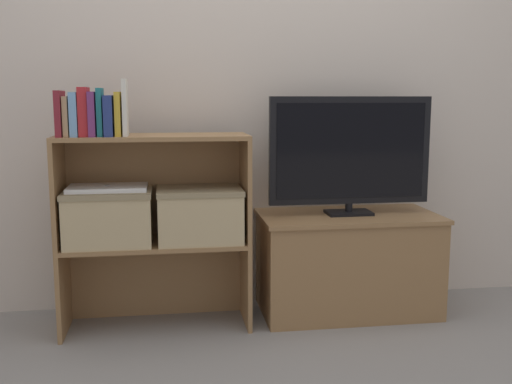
{
  "coord_description": "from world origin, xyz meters",
  "views": [
    {
      "loc": [
        -0.41,
        -2.57,
        1.07
      ],
      "look_at": [
        0.0,
        0.16,
        0.63
      ],
      "focal_mm": 42.0,
      "sensor_mm": 36.0,
      "label": 1
    }
  ],
  "objects_px": {
    "book_tan": "(67,117)",
    "book_plum": "(93,114)",
    "tv": "(350,152)",
    "book_crimson": "(84,112)",
    "book_teal": "(100,112)",
    "laptop": "(108,188)",
    "book_mustard": "(118,114)",
    "book_skyblue": "(75,115)",
    "book_navy": "(109,116)",
    "book_maroon": "(60,114)",
    "tv_stand": "(347,263)",
    "storage_basket_right": "(200,212)",
    "book_ivory": "(125,108)",
    "storage_basket_left": "(109,215)"
  },
  "relations": [
    {
      "from": "book_ivory",
      "to": "book_teal",
      "type": "bearing_deg",
      "value": 180.0
    },
    {
      "from": "book_plum",
      "to": "tv",
      "type": "bearing_deg",
      "value": 5.76
    },
    {
      "from": "book_maroon",
      "to": "book_plum",
      "type": "relative_size",
      "value": 1.03
    },
    {
      "from": "storage_basket_left",
      "to": "laptop",
      "type": "relative_size",
      "value": 1.11
    },
    {
      "from": "laptop",
      "to": "book_teal",
      "type": "bearing_deg",
      "value": -107.22
    },
    {
      "from": "tv",
      "to": "book_plum",
      "type": "height_order",
      "value": "book_plum"
    },
    {
      "from": "book_crimson",
      "to": "book_mustard",
      "type": "bearing_deg",
      "value": 0.0
    },
    {
      "from": "book_maroon",
      "to": "storage_basket_right",
      "type": "xyz_separation_m",
      "value": [
        0.59,
        0.05,
        -0.45
      ]
    },
    {
      "from": "tv",
      "to": "book_teal",
      "type": "height_order",
      "value": "book_teal"
    },
    {
      "from": "book_tan",
      "to": "book_navy",
      "type": "distance_m",
      "value": 0.18
    },
    {
      "from": "tv_stand",
      "to": "book_skyblue",
      "type": "height_order",
      "value": "book_skyblue"
    },
    {
      "from": "book_plum",
      "to": "book_ivory",
      "type": "relative_size",
      "value": 0.78
    },
    {
      "from": "laptop",
      "to": "book_plum",
      "type": "bearing_deg",
      "value": -134.87
    },
    {
      "from": "tv_stand",
      "to": "book_tan",
      "type": "relative_size",
      "value": 5.12
    },
    {
      "from": "book_maroon",
      "to": "book_navy",
      "type": "relative_size",
      "value": 1.11
    },
    {
      "from": "book_tan",
      "to": "book_ivory",
      "type": "distance_m",
      "value": 0.25
    },
    {
      "from": "book_plum",
      "to": "book_navy",
      "type": "xyz_separation_m",
      "value": [
        0.07,
        0.0,
        -0.01
      ]
    },
    {
      "from": "book_teal",
      "to": "book_navy",
      "type": "relative_size",
      "value": 1.18
    },
    {
      "from": "book_ivory",
      "to": "tv_stand",
      "type": "bearing_deg",
      "value": 6.59
    },
    {
      "from": "book_tan",
      "to": "book_crimson",
      "type": "height_order",
      "value": "book_crimson"
    },
    {
      "from": "book_crimson",
      "to": "book_mustard",
      "type": "height_order",
      "value": "book_crimson"
    },
    {
      "from": "book_mustard",
      "to": "book_teal",
      "type": "bearing_deg",
      "value": 180.0
    },
    {
      "from": "book_plum",
      "to": "storage_basket_left",
      "type": "bearing_deg",
      "value": 45.13
    },
    {
      "from": "book_skyblue",
      "to": "storage_basket_left",
      "type": "distance_m",
      "value": 0.47
    },
    {
      "from": "book_ivory",
      "to": "laptop",
      "type": "height_order",
      "value": "book_ivory"
    },
    {
      "from": "book_ivory",
      "to": "storage_basket_right",
      "type": "relative_size",
      "value": 0.63
    },
    {
      "from": "book_tan",
      "to": "storage_basket_right",
      "type": "distance_m",
      "value": 0.72
    },
    {
      "from": "book_teal",
      "to": "book_navy",
      "type": "bearing_deg",
      "value": -0.0
    },
    {
      "from": "tv_stand",
      "to": "book_mustard",
      "type": "relative_size",
      "value": 4.6
    },
    {
      "from": "book_ivory",
      "to": "storage_basket_left",
      "type": "bearing_deg",
      "value": 153.4
    },
    {
      "from": "tv",
      "to": "book_plum",
      "type": "distance_m",
      "value": 1.21
    },
    {
      "from": "book_ivory",
      "to": "book_skyblue",
      "type": "bearing_deg",
      "value": 180.0
    },
    {
      "from": "book_mustard",
      "to": "storage_basket_left",
      "type": "bearing_deg",
      "value": 143.27
    },
    {
      "from": "book_ivory",
      "to": "book_crimson",
      "type": "bearing_deg",
      "value": 180.0
    },
    {
      "from": "tv",
      "to": "book_navy",
      "type": "relative_size",
      "value": 4.54
    },
    {
      "from": "tv_stand",
      "to": "storage_basket_right",
      "type": "height_order",
      "value": "storage_basket_right"
    },
    {
      "from": "book_maroon",
      "to": "tv",
      "type": "bearing_deg",
      "value": 5.17
    },
    {
      "from": "book_crimson",
      "to": "book_teal",
      "type": "distance_m",
      "value": 0.07
    },
    {
      "from": "storage_basket_left",
      "to": "book_skyblue",
      "type": "bearing_deg",
      "value": -159.34
    },
    {
      "from": "tv_stand",
      "to": "book_maroon",
      "type": "bearing_deg",
      "value": -174.76
    },
    {
      "from": "book_plum",
      "to": "book_navy",
      "type": "bearing_deg",
      "value": 0.0
    },
    {
      "from": "book_crimson",
      "to": "book_maroon",
      "type": "bearing_deg",
      "value": 180.0
    },
    {
      "from": "book_skyblue",
      "to": "book_navy",
      "type": "bearing_deg",
      "value": 0.0
    },
    {
      "from": "book_crimson",
      "to": "book_navy",
      "type": "distance_m",
      "value": 0.11
    },
    {
      "from": "tv_stand",
      "to": "tv",
      "type": "bearing_deg",
      "value": -90.0
    },
    {
      "from": "book_crimson",
      "to": "book_teal",
      "type": "bearing_deg",
      "value": 0.0
    },
    {
      "from": "book_skyblue",
      "to": "book_navy",
      "type": "distance_m",
      "value": 0.14
    },
    {
      "from": "book_plum",
      "to": "book_mustard",
      "type": "relative_size",
      "value": 1.0
    },
    {
      "from": "book_tan",
      "to": "book_plum",
      "type": "distance_m",
      "value": 0.11
    },
    {
      "from": "book_maroon",
      "to": "book_skyblue",
      "type": "relative_size",
      "value": 1.04
    }
  ]
}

